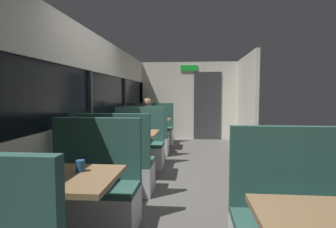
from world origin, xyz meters
TOP-DOWN VIEW (x-y plane):
  - ground_plane at (0.00, 0.00)m, footprint 3.30×9.20m
  - carriage_window_panel_left at (-1.45, 0.00)m, footprint 0.09×8.48m
  - carriage_end_bulkhead at (0.06, 4.19)m, footprint 2.90×0.11m
  - carriage_aisle_panel_right at (1.45, 3.00)m, footprint 0.08×2.40m
  - dining_table_near_window at (-0.89, -2.09)m, footprint 0.90×0.70m
  - bench_near_window_facing_entry at (-0.89, -1.39)m, footprint 0.95×0.50m
  - dining_table_mid_window at (-0.89, 0.27)m, footprint 0.90×0.70m
  - bench_mid_window_facing_end at (-0.89, -0.42)m, footprint 0.95×0.50m
  - bench_mid_window_facing_entry at (-0.89, 0.97)m, footprint 0.95×0.50m
  - dining_table_far_window at (-0.89, 2.64)m, footprint 0.90×0.70m
  - bench_far_window_facing_end at (-0.89, 1.94)m, footprint 0.95×0.50m
  - bench_far_window_facing_entry at (-0.89, 3.34)m, footprint 0.95×0.50m
  - seated_passenger at (-0.89, 2.01)m, footprint 0.47×0.55m
  - coffee_cup_primary at (-0.80, 0.25)m, footprint 0.07×0.07m
  - coffee_cup_secondary at (-0.76, -1.97)m, footprint 0.07×0.07m

SIDE VIEW (x-z plane):
  - ground_plane at x=0.00m, z-range -0.02..0.00m
  - bench_near_window_facing_entry at x=-0.89m, z-range -0.22..0.88m
  - bench_mid_window_facing_end at x=-0.89m, z-range -0.22..0.88m
  - bench_mid_window_facing_entry at x=-0.89m, z-range -0.22..0.88m
  - bench_far_window_facing_end at x=-0.89m, z-range -0.22..0.88m
  - bench_far_window_facing_entry at x=-0.89m, z-range -0.22..0.88m
  - seated_passenger at x=-0.89m, z-range -0.09..1.17m
  - dining_table_near_window at x=-0.89m, z-range 0.27..1.01m
  - dining_table_mid_window at x=-0.89m, z-range 0.27..1.01m
  - dining_table_far_window at x=-0.89m, z-range 0.27..1.01m
  - coffee_cup_primary at x=-0.80m, z-range 0.74..0.83m
  - coffee_cup_secondary at x=-0.76m, z-range 0.74..0.83m
  - carriage_window_panel_left at x=-1.45m, z-range -0.04..2.26m
  - carriage_end_bulkhead at x=0.06m, z-range -0.01..2.29m
  - carriage_aisle_panel_right at x=1.45m, z-range 0.00..2.30m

